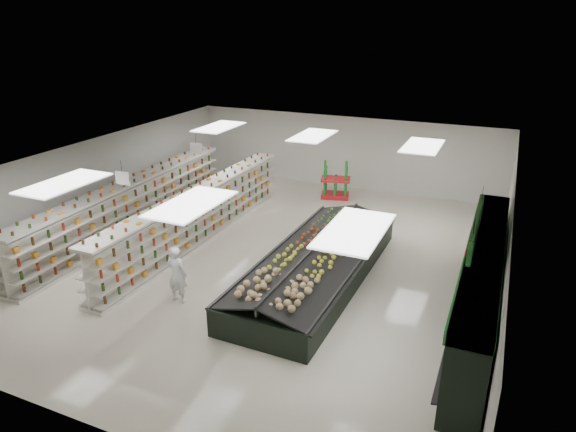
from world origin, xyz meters
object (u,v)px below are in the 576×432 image
at_px(gondola_left, 132,208).
at_px(soda_endcap, 336,181).
at_px(gondola_center, 199,217).
at_px(shopper_main, 177,274).
at_px(produce_island, 317,263).
at_px(shopper_background, 244,184).

xyz_separation_m(gondola_left, soda_endcap, (5.54, 6.36, -0.11)).
bearing_deg(soda_endcap, gondola_center, -115.61).
height_order(soda_endcap, shopper_main, shopper_main).
distance_m(gondola_left, produce_island, 7.43).
bearing_deg(soda_endcap, produce_island, -75.65).
xyz_separation_m(produce_island, shopper_main, (-3.01, -2.68, 0.30)).
height_order(soda_endcap, shopper_background, shopper_background).
height_order(gondola_left, produce_island, gondola_left).
height_order(produce_island, shopper_background, shopper_background).
distance_m(shopper_main, shopper_background, 7.94).
bearing_deg(shopper_background, soda_endcap, -47.61).
bearing_deg(shopper_main, produce_island, -136.81).
xyz_separation_m(soda_endcap, shopper_background, (-3.23, -2.18, 0.10)).
bearing_deg(shopper_background, gondola_left, 159.36).
height_order(gondola_left, gondola_center, gondola_left).
bearing_deg(gondola_left, gondola_center, 4.88).
bearing_deg(gondola_left, soda_endcap, 47.61).
bearing_deg(gondola_center, shopper_background, 95.10).
relative_size(gondola_center, produce_island, 1.36).
relative_size(gondola_left, gondola_center, 1.03).
bearing_deg(soda_endcap, gondola_left, -131.07).
height_order(gondola_center, shopper_main, gondola_center).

